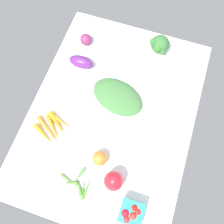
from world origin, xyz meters
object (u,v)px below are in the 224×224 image
Objects in this scene: carrot_bunch at (53,128)px; bell_pepper_red at (113,181)px; berry_basket at (131,213)px; heirloom_tomato_orange at (100,158)px; broccoli_head at (159,45)px; red_onion_center at (86,39)px; eggplant at (81,62)px; okra_pile at (78,183)px; leafy_greens_clump at (117,97)px.

bell_pepper_red reaches higher than carrot_bunch.
heirloom_tomato_orange is (-16.67, -19.27, -0.68)cm from berry_basket.
broccoli_head reaches higher than red_onion_center.
eggplant is at bearing 10.63° from red_onion_center.
eggplant is at bearing -160.63° from okra_pile.
red_onion_center is (-13.59, -2.55, -0.12)cm from eggplant.
okra_pile is at bearing -4.39° from leafy_greens_clump.
okra_pile is at bearing -11.59° from broccoli_head.
heirloom_tomato_orange is (30.42, 2.26, 0.50)cm from leafy_greens_clump.
eggplant is 1.07× the size of broccoli_head.
eggplant is 60.38cm from bell_pepper_red.
carrot_bunch is at bearing -43.93° from leafy_greens_clump.
heirloom_tomato_orange reaches higher than eggplant.
eggplant is 58.73cm from okra_pile.
bell_pepper_red is at bearing -131.50° from berry_basket.
bell_pepper_red is at bearing 67.54° from carrot_bunch.
eggplant reaches higher than carrot_bunch.
berry_basket is at bearing 62.27° from carrot_bunch.
eggplant is at bearing -118.39° from leafy_greens_clump.
leafy_greens_clump is 30.51cm from heirloom_tomato_orange.
broccoli_head reaches higher than berry_basket.
red_onion_center is at bearing -135.64° from leafy_greens_clump.
eggplant is 39.98cm from broccoli_head.
broccoli_head is at bearing 171.08° from heirloom_tomato_orange.
berry_basket is at bearing 48.50° from bell_pepper_red.
bell_pepper_red reaches higher than eggplant.
berry_basket reaches higher than eggplant.
leafy_greens_clump is 2.51× the size of bell_pepper_red.
broccoli_head is 37.99cm from red_onion_center.
leafy_greens_clump is (-47.09, -21.53, -1.18)cm from berry_basket.
carrot_bunch is (55.36, -34.88, -5.87)cm from broccoli_head.
broccoli_head is 0.65× the size of carrot_bunch.
leafy_greens_clump is 3.88× the size of heirloom_tomato_orange.
heirloom_tomato_orange is 0.56× the size of broccoli_head.
broccoli_head is at bearing 147.79° from carrot_bunch.
leafy_greens_clump is at bearing 44.36° from red_onion_center.
carrot_bunch reaches higher than okra_pile.
berry_basket reaches higher than heirloom_tomato_orange.
broccoli_head reaches higher than carrot_bunch.
heirloom_tomato_orange reaches higher than okra_pile.
berry_basket is at bearing 49.14° from heirloom_tomato_orange.
carrot_bunch is at bearing -134.62° from okra_pile.
broccoli_head is at bearing -173.10° from berry_basket.
okra_pile is (12.63, -5.57, -2.43)cm from heirloom_tomato_orange.
broccoli_head is at bearing 98.70° from red_onion_center.
okra_pile is at bearing -23.79° from heirloom_tomato_orange.
leafy_greens_clump is at bearing -20.79° from broccoli_head.
broccoli_head is (-19.30, 34.78, 4.01)cm from eggplant.
red_onion_center is 0.59× the size of bell_pepper_red.
berry_basket reaches higher than carrot_bunch.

